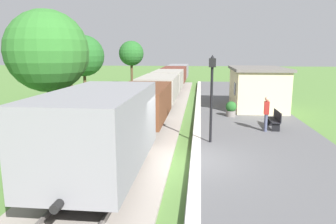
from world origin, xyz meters
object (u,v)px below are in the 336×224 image
object	(u,v)px
bench_near_hut	(275,119)
bench_down_platform	(245,92)
tree_field_left	(84,56)
station_hut	(257,87)
tree_trackside_mid	(47,51)
potted_planter	(231,109)
tree_field_distant	(131,53)
tree_trackside_far	(69,59)
person_waiting	(266,112)
lamp_post_near	(212,83)
freight_train	(163,85)

from	to	relation	value
bench_near_hut	bench_down_platform	distance (m)	11.07
bench_near_hut	tree_field_left	distance (m)	19.36
station_hut	tree_trackside_mid	bearing A→B (deg)	-142.45
tree_trackside_mid	tree_field_left	xyz separation A→B (m)	(-3.89, 14.62, -0.39)
potted_planter	tree_field_distant	bearing A→B (deg)	119.05
bench_near_hut	tree_field_left	world-z (taller)	tree_field_left
station_hut	tree_field_left	distance (m)	16.10
station_hut	tree_trackside_far	world-z (taller)	tree_trackside_far
person_waiting	tree_trackside_far	distance (m)	14.76
bench_near_hut	tree_field_distant	distance (m)	24.18
tree_trackside_mid	tree_field_distant	world-z (taller)	tree_trackside_mid
tree_trackside_far	bench_near_hut	bearing A→B (deg)	-25.64
person_waiting	bench_down_platform	bearing A→B (deg)	-84.10
lamp_post_near	potted_planter	bearing A→B (deg)	76.02
tree_field_left	tree_field_distant	xyz separation A→B (m)	(2.64, 8.38, 0.17)
potted_planter	tree_trackside_mid	world-z (taller)	tree_trackside_mid
freight_train	bench_down_platform	distance (m)	7.17
bench_down_platform	lamp_post_near	size ratio (longest dim) A/B	0.41
station_hut	bench_down_platform	xyz separation A→B (m)	(-0.11, 4.99, -0.93)
bench_near_hut	person_waiting	distance (m)	0.93
tree_trackside_mid	tree_field_distant	size ratio (longest dim) A/B	1.11
tree_field_distant	bench_down_platform	bearing A→B (deg)	-39.33
lamp_post_near	tree_field_distant	size ratio (longest dim) A/B	0.69
station_hut	tree_trackside_mid	distance (m)	13.79
tree_trackside_far	tree_field_distant	xyz separation A→B (m)	(1.44, 14.41, 0.30)
potted_planter	tree_trackside_far	size ratio (longest dim) A/B	0.18
tree_field_left	station_hut	bearing A→B (deg)	-23.45
person_waiting	potted_planter	distance (m)	3.70
potted_planter	bench_down_platform	bearing A→B (deg)	76.95
freight_train	bench_down_platform	xyz separation A→B (m)	(6.69, 2.46, -0.73)
potted_planter	tree_field_left	bearing A→B (deg)	142.74
lamp_post_near	tree_trackside_mid	xyz separation A→B (m)	(-7.35, 0.57, 1.29)
station_hut	bench_near_hut	distance (m)	6.15
person_waiting	tree_field_left	size ratio (longest dim) A/B	0.31
bench_near_hut	person_waiting	world-z (taller)	person_waiting
tree_field_left	lamp_post_near	bearing A→B (deg)	-53.51
freight_train	lamp_post_near	size ratio (longest dim) A/B	10.59
lamp_post_near	freight_train	bearing A→B (deg)	106.61
freight_train	lamp_post_near	distance (m)	11.93
freight_train	tree_trackside_far	size ratio (longest dim) A/B	7.81
tree_field_left	potted_planter	bearing A→B (deg)	-37.26
person_waiting	tree_field_distant	distance (m)	24.36
person_waiting	tree_field_distant	size ratio (longest dim) A/B	0.32
station_hut	tree_field_left	bearing A→B (deg)	156.55
station_hut	tree_field_left	world-z (taller)	tree_field_left
bench_down_platform	tree_field_distant	distance (m)	15.70
person_waiting	tree_trackside_far	xyz separation A→B (m)	(-12.78, 6.99, 2.38)
tree_field_left	tree_field_distant	size ratio (longest dim) A/B	1.05
station_hut	lamp_post_near	size ratio (longest dim) A/B	1.57
person_waiting	lamp_post_near	size ratio (longest dim) A/B	0.46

